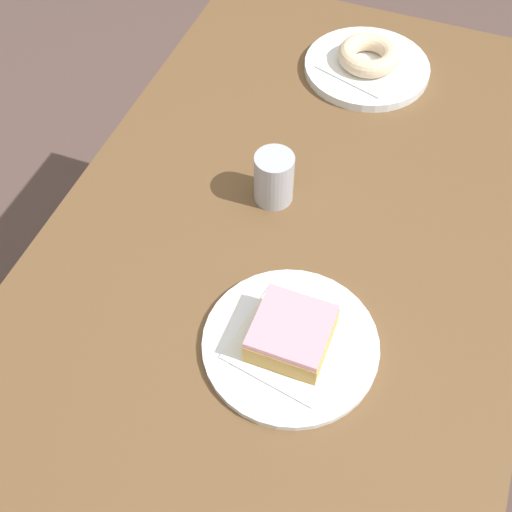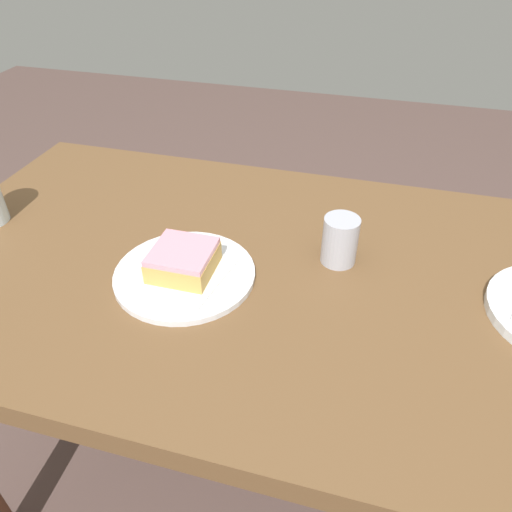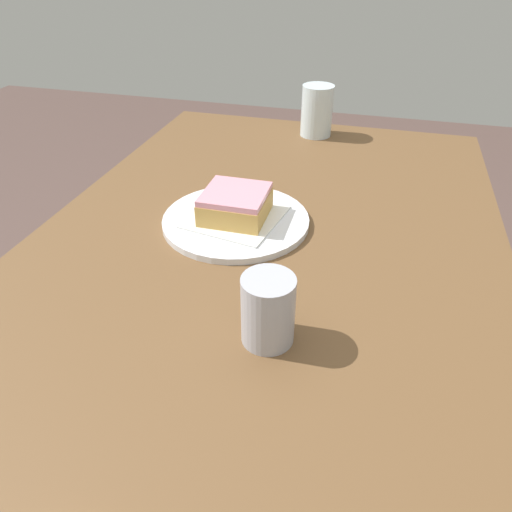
% 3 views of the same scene
% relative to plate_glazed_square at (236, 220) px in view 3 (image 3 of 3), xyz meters
% --- Properties ---
extents(table, '(1.30, 0.71, 0.72)m').
position_rel_plate_glazed_square_xyz_m(table, '(0.14, 0.06, -0.10)').
color(table, brown).
rests_on(table, ground_plane).
extents(plate_glazed_square, '(0.23, 0.23, 0.01)m').
position_rel_plate_glazed_square_xyz_m(plate_glazed_square, '(0.00, 0.00, 0.00)').
color(plate_glazed_square, white).
rests_on(plate_glazed_square, table).
extents(napkin_glazed_square, '(0.16, 0.16, 0.00)m').
position_rel_plate_glazed_square_xyz_m(napkin_glazed_square, '(0.00, -0.00, 0.01)').
color(napkin_glazed_square, white).
rests_on(napkin_glazed_square, plate_glazed_square).
extents(donut_glazed_square, '(0.10, 0.10, 0.04)m').
position_rel_plate_glazed_square_xyz_m(donut_glazed_square, '(0.00, -0.00, 0.03)').
color(donut_glazed_square, tan).
rests_on(donut_glazed_square, napkin_glazed_square).
extents(water_glass, '(0.07, 0.07, 0.11)m').
position_rel_plate_glazed_square_xyz_m(water_glass, '(-0.43, 0.05, 0.05)').
color(water_glass, silver).
rests_on(water_glass, table).
extents(sugar_jar, '(0.06, 0.06, 0.08)m').
position_rel_plate_glazed_square_xyz_m(sugar_jar, '(0.24, 0.11, 0.04)').
color(sugar_jar, '#ACAEBC').
rests_on(sugar_jar, table).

